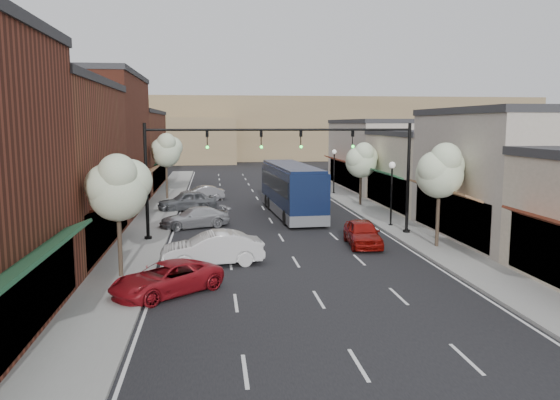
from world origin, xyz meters
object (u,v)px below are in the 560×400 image
object	(u,v)px
tree_right_far	(362,159)
parked_car_e	(202,193)
signal_mast_right	(371,162)
tree_right_near	(441,170)
tree_left_far	(166,150)
parked_car_b	(212,249)
tree_left_near	(118,186)
parked_car_a	(166,279)
lamp_post_far	(334,164)
lamp_post_near	(392,183)
parked_car_d	(187,201)
coach_bus	(291,189)
signal_mast_left	(187,164)
parked_car_c	(195,218)
red_hatchback	(363,233)

from	to	relation	value
tree_right_far	parked_car_e	bearing A→B (deg)	158.72
signal_mast_right	tree_right_near	bearing A→B (deg)	-56.09
tree_left_far	parked_car_e	distance (m)	5.09
signal_mast_right	tree_left_far	bearing A→B (deg)	127.71
tree_right_far	parked_car_b	bearing A→B (deg)	-124.89
tree_left_near	parked_car_b	distance (m)	5.66
tree_right_near	parked_car_a	distance (m)	16.26
tree_left_far	lamp_post_far	size ratio (longest dim) A/B	1.38
tree_left_near	lamp_post_near	bearing A→B (deg)	33.33
parked_car_b	parked_car_d	xyz separation A→B (m)	(-2.00, 17.46, -0.03)
tree_left_near	parked_car_e	world-z (taller)	tree_left_near
tree_right_far	tree_left_near	xyz separation A→B (m)	(-16.60, -20.00, 0.23)
tree_right_far	coach_bus	size ratio (longest dim) A/B	0.43
parked_car_d	signal_mast_left	bearing A→B (deg)	-14.49
parked_car_b	signal_mast_left	bearing A→B (deg)	-174.33
signal_mast_left	tree_right_near	xyz separation A→B (m)	(13.97, -4.05, -0.17)
signal_mast_right	signal_mast_left	distance (m)	11.24
tree_right_near	parked_car_c	world-z (taller)	tree_right_near
signal_mast_right	parked_car_c	bearing A→B (deg)	160.00
tree_left_near	red_hatchback	xyz separation A→B (m)	(12.61, 5.27, -3.47)
coach_bus	parked_car_d	world-z (taller)	coach_bus
tree_right_near	lamp_post_near	distance (m)	6.74
lamp_post_near	parked_car_d	bearing A→B (deg)	147.53
tree_left_far	parked_car_e	world-z (taller)	tree_left_far
lamp_post_near	parked_car_b	xyz separation A→B (m)	(-12.00, -8.55, -2.18)
tree_right_far	lamp_post_near	size ratio (longest dim) A/B	1.22
parked_car_c	signal_mast_left	bearing A→B (deg)	-22.08
tree_right_far	tree_right_near	bearing A→B (deg)	-90.00
parked_car_a	parked_car_c	size ratio (longest dim) A/B	1.01
coach_bus	parked_car_a	size ratio (longest dim) A/B	2.69
lamp_post_near	parked_car_a	xyz separation A→B (m)	(-13.88, -13.05, -2.35)
tree_right_near	lamp_post_far	xyz separation A→B (m)	(-0.55, 24.06, -1.45)
signal_mast_right	coach_bus	bearing A→B (deg)	114.05
parked_car_b	parked_car_e	distance (m)	23.26
tree_right_far	tree_left_far	size ratio (longest dim) A/B	0.89
lamp_post_near	parked_car_a	bearing A→B (deg)	-136.76
tree_right_far	red_hatchback	distance (m)	15.60
signal_mast_right	tree_left_far	world-z (taller)	signal_mast_right
red_hatchback	parked_car_b	size ratio (longest dim) A/B	0.88
signal_mast_left	lamp_post_far	size ratio (longest dim) A/B	1.85
signal_mast_left	lamp_post_near	distance (m)	13.75
tree_left_near	parked_car_c	size ratio (longest dim) A/B	1.21
lamp_post_near	parked_car_c	world-z (taller)	lamp_post_near
red_hatchback	signal_mast_right	bearing A→B (deg)	70.29
tree_right_near	tree_left_near	xyz separation A→B (m)	(-16.60, -4.00, -0.23)
tree_left_near	signal_mast_left	bearing A→B (deg)	71.90
signal_mast_right	parked_car_d	bearing A→B (deg)	136.02
tree_right_far	red_hatchback	size ratio (longest dim) A/B	1.23
tree_right_near	parked_car_b	xyz separation A→B (m)	(-12.55, -1.99, -3.63)
lamp_post_far	tree_left_far	bearing A→B (deg)	-172.70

